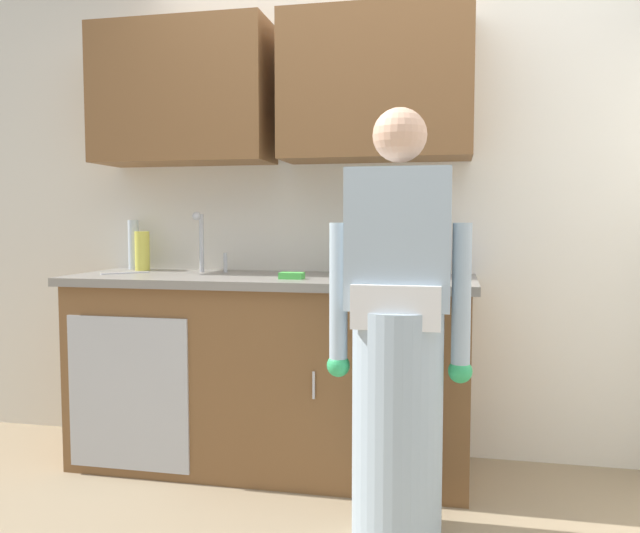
# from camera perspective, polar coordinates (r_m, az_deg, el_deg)

# --- Properties ---
(kitchen_wall_with_uppers) EXTENTS (4.80, 0.44, 2.70)m
(kitchen_wall_with_uppers) POSITION_cam_1_polar(r_m,az_deg,el_deg) (3.29, 3.90, 8.81)
(kitchen_wall_with_uppers) COLOR silver
(kitchen_wall_with_uppers) RESTS_ON ground
(counter_cabinet) EXTENTS (1.90, 0.62, 0.90)m
(counter_cabinet) POSITION_cam_1_polar(r_m,az_deg,el_deg) (3.17, -4.52, -9.70)
(counter_cabinet) COLOR brown
(counter_cabinet) RESTS_ON ground
(countertop) EXTENTS (1.96, 0.66, 0.04)m
(countertop) POSITION_cam_1_polar(r_m,az_deg,el_deg) (3.09, -4.51, -1.20)
(countertop) COLOR gray
(countertop) RESTS_ON counter_cabinet
(sink) EXTENTS (0.50, 0.36, 0.35)m
(sink) POSITION_cam_1_polar(r_m,az_deg,el_deg) (3.22, -10.88, -0.94)
(sink) COLOR #B7BABF
(sink) RESTS_ON counter_cabinet
(person_at_sink) EXTENTS (0.55, 0.34, 1.62)m
(person_at_sink) POSITION_cam_1_polar(r_m,az_deg,el_deg) (2.42, 6.99, -8.19)
(person_at_sink) COLOR white
(person_at_sink) RESTS_ON ground
(bottle_water_tall) EXTENTS (0.06, 0.06, 0.22)m
(bottle_water_tall) POSITION_cam_1_polar(r_m,az_deg,el_deg) (3.14, 6.16, 1.21)
(bottle_water_tall) COLOR #334CB2
(bottle_water_tall) RESTS_ON countertop
(bottle_cleaner_spray) EXTENTS (0.06, 0.06, 0.25)m
(bottle_cleaner_spray) POSITION_cam_1_polar(r_m,az_deg,el_deg) (3.14, 3.39, 1.52)
(bottle_cleaner_spray) COLOR #2D8C4C
(bottle_cleaner_spray) RESTS_ON countertop
(bottle_dish_liquid) EXTENTS (0.06, 0.06, 0.27)m
(bottle_dish_liquid) POSITION_cam_1_polar(r_m,az_deg,el_deg) (3.62, -16.40, 1.89)
(bottle_dish_liquid) COLOR silver
(bottle_dish_liquid) RESTS_ON countertop
(bottle_soap) EXTENTS (0.08, 0.08, 0.21)m
(bottle_soap) POSITION_cam_1_polar(r_m,az_deg,el_deg) (3.53, -15.66, 1.36)
(bottle_soap) COLOR #D8D14C
(bottle_soap) RESTS_ON countertop
(bottle_water_short) EXTENTS (0.06, 0.06, 0.20)m
(bottle_water_short) POSITION_cam_1_polar(r_m,az_deg,el_deg) (3.15, 12.44, 1.00)
(bottle_water_short) COLOR #334CB2
(bottle_water_short) RESTS_ON countertop
(cup_by_sink) EXTENTS (0.08, 0.08, 0.09)m
(cup_by_sink) POSITION_cam_1_polar(r_m,az_deg,el_deg) (2.93, 8.41, -0.21)
(cup_by_sink) COLOR white
(cup_by_sink) RESTS_ON countertop
(knife_on_counter) EXTENTS (0.19, 0.18, 0.01)m
(knife_on_counter) POSITION_cam_1_polar(r_m,az_deg,el_deg) (3.35, -17.09, -0.55)
(knife_on_counter) COLOR silver
(knife_on_counter) RESTS_ON countertop
(sponge) EXTENTS (0.11, 0.07, 0.03)m
(sponge) POSITION_cam_1_polar(r_m,az_deg,el_deg) (2.92, -2.56, -0.82)
(sponge) COLOR #4CBF4C
(sponge) RESTS_ON countertop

